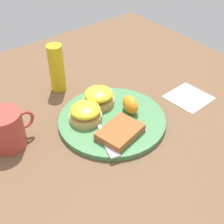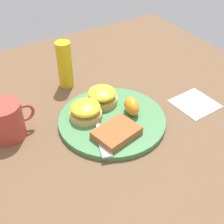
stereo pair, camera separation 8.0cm
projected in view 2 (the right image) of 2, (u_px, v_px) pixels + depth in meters
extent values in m
plane|color=brown|center=(112.00, 122.00, 0.82)|extent=(1.10, 1.10, 0.00)
cylinder|color=#47844C|center=(112.00, 120.00, 0.81)|extent=(0.28, 0.28, 0.01)
cylinder|color=tan|center=(102.00, 100.00, 0.86)|extent=(0.08, 0.08, 0.02)
ellipsoid|color=yellow|center=(102.00, 93.00, 0.84)|extent=(0.08, 0.08, 0.03)
cylinder|color=tan|center=(86.00, 115.00, 0.81)|extent=(0.08, 0.08, 0.02)
ellipsoid|color=yellow|center=(85.00, 108.00, 0.79)|extent=(0.08, 0.08, 0.03)
cube|color=#A1592B|center=(117.00, 133.00, 0.75)|extent=(0.12, 0.10, 0.02)
ellipsoid|color=orange|center=(132.00, 106.00, 0.81)|extent=(0.05, 0.07, 0.04)
cube|color=silver|center=(94.00, 115.00, 0.81)|extent=(0.04, 0.11, 0.00)
cube|color=silver|center=(106.00, 151.00, 0.71)|extent=(0.04, 0.05, 0.00)
cylinder|color=#B23D33|center=(6.00, 121.00, 0.75)|extent=(0.09, 0.09, 0.09)
torus|color=#B23D33|center=(25.00, 113.00, 0.77)|extent=(0.05, 0.01, 0.05)
cube|color=white|center=(195.00, 103.00, 0.88)|extent=(0.12, 0.12, 0.00)
cylinder|color=gold|center=(65.00, 65.00, 0.91)|extent=(0.04, 0.04, 0.14)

